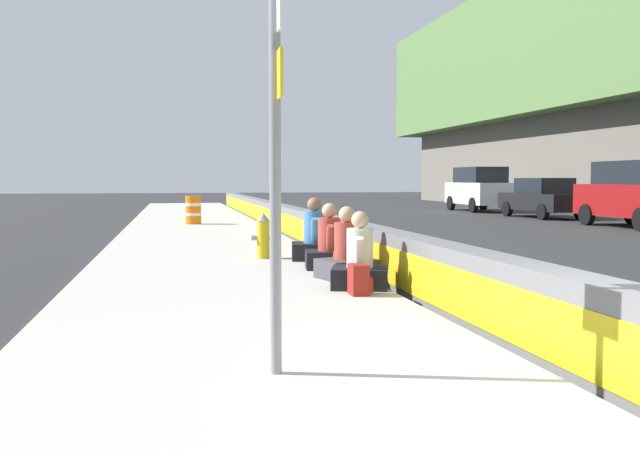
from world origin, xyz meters
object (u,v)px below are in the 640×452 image
Objects in this scene: construction_barrel at (193,210)px; parked_car_fourth at (638,193)px; route_sign_post at (276,103)px; seated_person_middle at (347,256)px; backpack at (359,280)px; seated_person_far at (314,240)px; fire_hydrant at (263,235)px; seated_person_foreground at (360,264)px; seated_person_rear at (329,248)px; parked_car_midline at (543,198)px; parked_car_far at (479,188)px.

construction_barrel is 15.16m from parked_car_fourth.
route_sign_post is 21.23m from parked_car_fourth.
backpack is (-1.47, 0.20, -0.15)m from seated_person_middle.
backpack is (-3.99, 0.21, -0.17)m from seated_person_far.
seated_person_middle is at bearing -162.64° from fire_hydrant.
seated_person_rear is (2.15, -0.05, 0.01)m from seated_person_foreground.
route_sign_post is 9.00× the size of backpack.
parked_car_fourth is (7.52, -13.81, 0.60)m from fire_hydrant.
route_sign_post is 0.79× the size of parked_car_midline.
parked_car_fourth is at bearing -47.76° from backpack.
seated_person_foreground is 1.13× the size of construction_barrel.
seated_person_far is (1.31, -0.01, 0.02)m from seated_person_rear.
seated_person_foreground is 0.24× the size of parked_car_midline.
parked_car_fourth reaches higher than parked_car_midline.
parked_car_midline reaches higher than seated_person_rear.
route_sign_post is 3.07× the size of seated_person_far.
backpack is at bearing 175.62° from seated_person_rear.
construction_barrel is at bearing 78.57° from parked_car_fourth.
seated_person_foreground reaches higher than fire_hydrant.
parked_car_far is (24.29, -13.08, 0.85)m from backpack.
seated_person_rear reaches higher than fire_hydrant.
route_sign_post reaches higher than fire_hydrant.
seated_person_rear is at bearing 149.21° from parked_car_far.
parked_car_far is at bearing -29.43° from seated_person_middle.
seated_person_far is at bearing -13.76° from route_sign_post.
parked_car_far reaches higher than seated_person_far.
fire_hydrant is 0.18× the size of parked_car_fourth.
seated_person_foreground is at bearing -16.07° from backpack.
seated_person_middle is 13.57m from construction_barrel.
seated_person_far reaches higher than seated_person_middle.
parked_car_midline is (13.68, -13.82, 0.27)m from fire_hydrant.
seated_person_middle is 1.49m from backpack.
seated_person_foreground is at bearing -24.07° from route_sign_post.
seated_person_far is (3.46, -0.06, 0.03)m from seated_person_foreground.
seated_person_foreground is (3.91, -1.75, -1.76)m from route_sign_post.
parked_car_fourth is (-3.00, -14.85, 0.56)m from construction_barrel.
route_sign_post is 5.46m from seated_person_middle.
seated_person_far is at bearing -0.28° from seated_person_rear.
parked_car_fourth reaches higher than seated_person_far.
seated_person_foreground is at bearing 178.60° from seated_person_rear.
seated_person_far reaches higher than seated_person_foreground.
construction_barrel is at bearing 8.25° from seated_person_middle.
construction_barrel reaches higher than backpack.
fire_hydrant is 19.45m from parked_car_midline.
fire_hydrant is at bearing 67.15° from seated_person_far.
backpack is 17.72m from parked_car_fourth.
parked_car_fourth is 12.39m from parked_car_far.
parked_car_fourth and parked_car_far have the same top height.
seated_person_far is 11.08m from construction_barrel.
route_sign_post is 6.56m from seated_person_rear.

